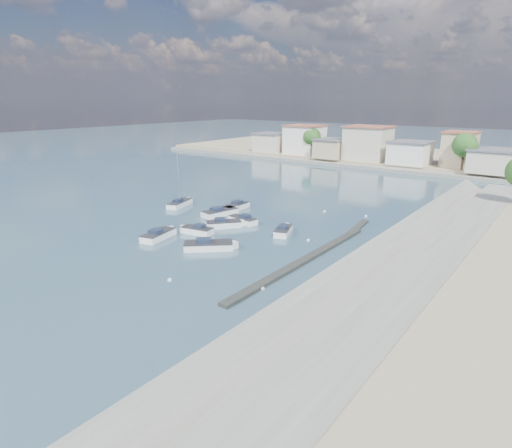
{
  "coord_description": "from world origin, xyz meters",
  "views": [
    {
      "loc": [
        28.21,
        -26.4,
        16.5
      ],
      "look_at": [
        -2.58,
        14.16,
        1.4
      ],
      "focal_mm": 30.0,
      "sensor_mm": 36.0,
      "label": 1
    }
  ],
  "objects_px": {
    "motorboat_a": "(160,235)",
    "motorboat_d": "(196,230)",
    "motorboat_c": "(242,220)",
    "motorboat_g": "(234,207)",
    "motorboat_b": "(226,224)",
    "motorboat_h": "(211,246)",
    "motorboat_f": "(284,231)",
    "motorboat_e": "(222,212)",
    "sailboat": "(180,203)"
  },
  "relations": [
    {
      "from": "motorboat_h",
      "to": "sailboat",
      "type": "bearing_deg",
      "value": 146.08
    },
    {
      "from": "motorboat_e",
      "to": "motorboat_g",
      "type": "bearing_deg",
      "value": 97.06
    },
    {
      "from": "motorboat_a",
      "to": "motorboat_d",
      "type": "height_order",
      "value": "same"
    },
    {
      "from": "motorboat_c",
      "to": "motorboat_g",
      "type": "xyz_separation_m",
      "value": [
        -5.37,
        4.77,
        0.0
      ]
    },
    {
      "from": "motorboat_b",
      "to": "motorboat_e",
      "type": "relative_size",
      "value": 0.76
    },
    {
      "from": "motorboat_b",
      "to": "motorboat_d",
      "type": "xyz_separation_m",
      "value": [
        -1.19,
        -4.42,
        -0.0
      ]
    },
    {
      "from": "motorboat_h",
      "to": "motorboat_c",
      "type": "bearing_deg",
      "value": 110.78
    },
    {
      "from": "motorboat_a",
      "to": "motorboat_d",
      "type": "relative_size",
      "value": 1.19
    },
    {
      "from": "motorboat_c",
      "to": "motorboat_f",
      "type": "distance_m",
      "value": 7.3
    },
    {
      "from": "motorboat_f",
      "to": "sailboat",
      "type": "relative_size",
      "value": 0.51
    },
    {
      "from": "motorboat_c",
      "to": "motorboat_h",
      "type": "bearing_deg",
      "value": -69.22
    },
    {
      "from": "sailboat",
      "to": "motorboat_e",
      "type": "bearing_deg",
      "value": -0.79
    },
    {
      "from": "motorboat_f",
      "to": "motorboat_h",
      "type": "relative_size",
      "value": 0.83
    },
    {
      "from": "motorboat_c",
      "to": "sailboat",
      "type": "relative_size",
      "value": 0.54
    },
    {
      "from": "motorboat_f",
      "to": "motorboat_h",
      "type": "bearing_deg",
      "value": -108.82
    },
    {
      "from": "motorboat_d",
      "to": "motorboat_f",
      "type": "xyz_separation_m",
      "value": [
        8.91,
        6.69,
        0.0
      ]
    },
    {
      "from": "motorboat_a",
      "to": "motorboat_d",
      "type": "bearing_deg",
      "value": 60.4
    },
    {
      "from": "motorboat_b",
      "to": "motorboat_f",
      "type": "xyz_separation_m",
      "value": [
        7.72,
        2.27,
        0.0
      ]
    },
    {
      "from": "motorboat_c",
      "to": "motorboat_g",
      "type": "distance_m",
      "value": 7.19
    },
    {
      "from": "motorboat_c",
      "to": "motorboat_a",
      "type": "bearing_deg",
      "value": -109.03
    },
    {
      "from": "motorboat_f",
      "to": "sailboat",
      "type": "distance_m",
      "value": 21.13
    },
    {
      "from": "motorboat_a",
      "to": "motorboat_f",
      "type": "xyz_separation_m",
      "value": [
        11.13,
        10.61,
        -0.0
      ]
    },
    {
      "from": "motorboat_c",
      "to": "motorboat_g",
      "type": "bearing_deg",
      "value": 138.37
    },
    {
      "from": "motorboat_a",
      "to": "sailboat",
      "type": "relative_size",
      "value": 0.62
    },
    {
      "from": "motorboat_b",
      "to": "motorboat_h",
      "type": "bearing_deg",
      "value": -59.75
    },
    {
      "from": "motorboat_d",
      "to": "sailboat",
      "type": "height_order",
      "value": "sailboat"
    },
    {
      "from": "motorboat_e",
      "to": "sailboat",
      "type": "xyz_separation_m",
      "value": [
        -8.8,
        0.12,
        0.04
      ]
    },
    {
      "from": "motorboat_d",
      "to": "motorboat_h",
      "type": "height_order",
      "value": "same"
    },
    {
      "from": "motorboat_a",
      "to": "motorboat_b",
      "type": "height_order",
      "value": "same"
    },
    {
      "from": "motorboat_a",
      "to": "motorboat_f",
      "type": "relative_size",
      "value": 1.22
    },
    {
      "from": "motorboat_d",
      "to": "motorboat_h",
      "type": "bearing_deg",
      "value": -29.09
    },
    {
      "from": "motorboat_e",
      "to": "motorboat_f",
      "type": "relative_size",
      "value": 1.35
    },
    {
      "from": "motorboat_f",
      "to": "sailboat",
      "type": "bearing_deg",
      "value": 174.3
    },
    {
      "from": "motorboat_a",
      "to": "motorboat_g",
      "type": "relative_size",
      "value": 0.98
    },
    {
      "from": "motorboat_f",
      "to": "motorboat_e",
      "type": "bearing_deg",
      "value": 170.81
    },
    {
      "from": "motorboat_c",
      "to": "motorboat_d",
      "type": "xyz_separation_m",
      "value": [
        -1.63,
        -7.27,
        -0.0
      ]
    },
    {
      "from": "motorboat_g",
      "to": "motorboat_d",
      "type": "bearing_deg",
      "value": -72.77
    },
    {
      "from": "motorboat_a",
      "to": "sailboat",
      "type": "height_order",
      "value": "sailboat"
    },
    {
      "from": "motorboat_f",
      "to": "motorboat_g",
      "type": "height_order",
      "value": "same"
    },
    {
      "from": "motorboat_a",
      "to": "motorboat_b",
      "type": "bearing_deg",
      "value": 67.75
    },
    {
      "from": "motorboat_a",
      "to": "motorboat_g",
      "type": "xyz_separation_m",
      "value": [
        -1.51,
        15.96,
        0.0
      ]
    },
    {
      "from": "motorboat_b",
      "to": "motorboat_d",
      "type": "height_order",
      "value": "same"
    },
    {
      "from": "motorboat_f",
      "to": "motorboat_c",
      "type": "bearing_deg",
      "value": 175.45
    },
    {
      "from": "motorboat_a",
      "to": "motorboat_d",
      "type": "distance_m",
      "value": 4.5
    },
    {
      "from": "motorboat_b",
      "to": "motorboat_d",
      "type": "relative_size",
      "value": 0.99
    },
    {
      "from": "motorboat_d",
      "to": "sailboat",
      "type": "bearing_deg",
      "value": 144.02
    },
    {
      "from": "motorboat_b",
      "to": "motorboat_e",
      "type": "xyz_separation_m",
      "value": [
        -4.5,
        4.25,
        0.0
      ]
    },
    {
      "from": "motorboat_d",
      "to": "sailboat",
      "type": "relative_size",
      "value": 0.52
    },
    {
      "from": "motorboat_a",
      "to": "sailboat",
      "type": "distance_m",
      "value": 16.1
    },
    {
      "from": "motorboat_g",
      "to": "motorboat_a",
      "type": "bearing_deg",
      "value": -84.59
    }
  ]
}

